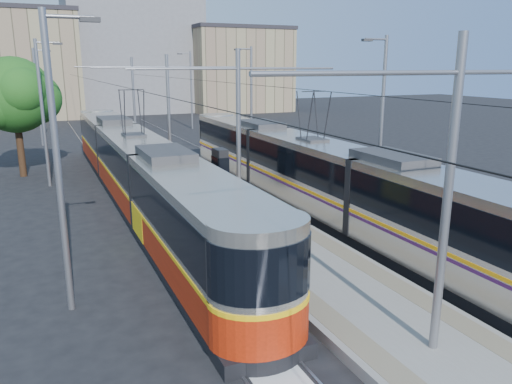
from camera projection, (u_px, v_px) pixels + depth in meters
name	position (u px, v px, depth m)	size (l,w,h in m)	color
ground	(338.00, 290.00, 15.18)	(160.00, 160.00, 0.00)	black
platform	(184.00, 175.00, 30.20)	(4.00, 50.00, 0.30)	gray
tactile_strip_left	(160.00, 175.00, 29.60)	(0.70, 50.00, 0.01)	gray
tactile_strip_right	(206.00, 171.00, 30.73)	(0.70, 50.00, 0.01)	gray
rails	(184.00, 178.00, 30.24)	(8.71, 70.00, 0.03)	gray
track_arrow	(274.00, 372.00, 11.11)	(1.20, 5.00, 0.01)	silver
tram_left	(136.00, 168.00, 24.59)	(2.43, 31.65, 5.50)	black
tram_right	(311.00, 171.00, 23.14)	(2.43, 28.23, 5.50)	black
catenary	(195.00, 106.00, 26.60)	(9.20, 70.00, 7.00)	gray
street_lamps	(165.00, 104.00, 32.75)	(15.18, 38.22, 8.00)	gray
shelter	(220.00, 169.00, 25.42)	(0.63, 1.01, 2.23)	black
tree	(20.00, 96.00, 29.76)	(4.92, 4.55, 7.15)	#382314
building_left	(11.00, 64.00, 62.76)	(16.32, 12.24, 13.43)	gray
building_centre	(132.00, 49.00, 72.05)	(18.36, 14.28, 17.68)	gray
building_right	(238.00, 69.00, 72.93)	(14.28, 10.20, 11.97)	gray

